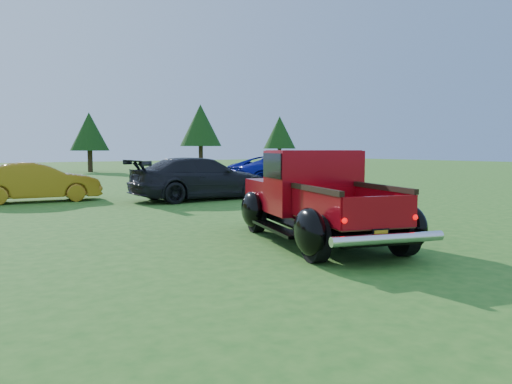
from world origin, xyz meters
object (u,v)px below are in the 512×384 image
object	(u,v)px
show_car_yellow	(37,182)
spectator	(345,170)
tree_east	(201,125)
tree_far_east	(280,133)
pickup_truck	(312,197)
show_car_blue	(288,171)
tree_mid_right	(89,132)
show_car_grey	(201,178)

from	to	relation	value
show_car_yellow	spectator	distance (m)	12.07
tree_east	tree_far_east	size ratio (longest dim) A/B	1.12
spectator	tree_far_east	bearing A→B (deg)	-132.24
pickup_truck	show_car_blue	bearing A→B (deg)	70.72
tree_mid_right	show_car_yellow	xyz separation A→B (m)	(-7.50, -19.96, -2.33)
tree_mid_right	show_car_grey	world-z (taller)	tree_mid_right
pickup_truck	show_car_yellow	bearing A→B (deg)	122.84
tree_mid_right	pickup_truck	bearing A→B (deg)	-98.53
show_car_yellow	tree_mid_right	bearing A→B (deg)	-13.97
tree_mid_right	show_car_blue	world-z (taller)	tree_mid_right
show_car_blue	spectator	distance (m)	2.52
pickup_truck	show_car_yellow	size ratio (longest dim) A/B	1.26
tree_east	spectator	world-z (taller)	tree_east
show_car_yellow	show_car_blue	size ratio (longest dim) A/B	0.74
pickup_truck	show_car_blue	xyz separation A→B (m)	(7.42, 10.21, -0.08)
tree_mid_right	show_car_grey	xyz separation A→B (m)	(-2.70, -22.34, -2.25)
show_car_blue	tree_east	bearing A→B (deg)	-7.53
pickup_truck	spectator	bearing A→B (deg)	59.29
tree_east	pickup_truck	bearing A→B (deg)	-114.48
show_car_blue	pickup_truck	bearing A→B (deg)	153.85
tree_far_east	spectator	size ratio (longest dim) A/B	2.85
tree_east	spectator	distance (m)	22.21
show_car_grey	tree_east	bearing A→B (deg)	-27.78
show_car_yellow	pickup_truck	bearing A→B (deg)	-157.27
tree_east	show_car_yellow	size ratio (longest dim) A/B	1.38
show_car_yellow	show_car_grey	bearing A→B (deg)	-109.75
tree_east	tree_far_east	bearing A→B (deg)	6.34
pickup_truck	spectator	world-z (taller)	pickup_truck
tree_mid_right	tree_far_east	distance (m)	18.01
tree_east	show_car_blue	xyz separation A→B (m)	(-6.11, -19.52, -2.92)
show_car_grey	show_car_blue	distance (m)	6.05
tree_far_east	pickup_truck	bearing A→B (deg)	-126.26
show_car_grey	tree_mid_right	bearing A→B (deg)	-6.49
pickup_truck	spectator	xyz separation A→B (m)	(8.92, 8.19, 0.03)
show_car_grey	spectator	xyz separation A→B (m)	(7.08, 0.30, 0.12)
show_car_grey	spectator	size ratio (longest dim) A/B	2.94
tree_east	pickup_truck	world-z (taller)	tree_east
pickup_truck	spectator	distance (m)	12.11
spectator	show_car_yellow	bearing A→B (deg)	-21.03
tree_east	show_car_blue	world-z (taller)	tree_east
show_car_blue	spectator	bearing A→B (deg)	-133.59
tree_far_east	spectator	xyz separation A→B (m)	(-13.61, -22.54, -2.40)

